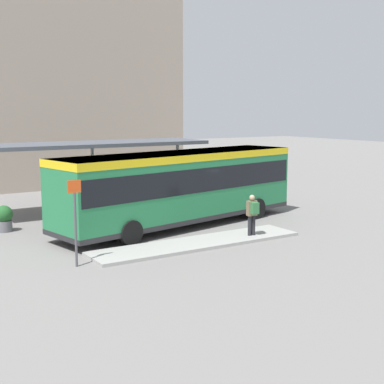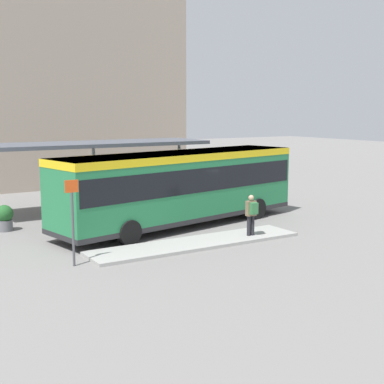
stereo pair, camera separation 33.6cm
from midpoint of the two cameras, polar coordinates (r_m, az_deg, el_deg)
The scene contains 10 objects.
ground_plane at distance 23.29m, azimuth -0.81°, elevation -3.61°, with size 120.00×120.00×0.00m, color slate.
curb_island at distance 20.03m, azimuth 0.98°, elevation -5.48°, with size 8.42×1.80×0.12m.
city_bus at distance 22.97m, azimuth -0.81°, elevation 0.95°, with size 11.98×4.81×3.20m.
pedestrian_waiting at distance 20.91m, azimuth 6.82°, elevation -2.19°, with size 0.40×0.42×1.60m.
bicycle_yellow at distance 30.49m, azimuth 9.15°, elevation -0.13°, with size 0.48×1.58×0.68m.
bicycle_green at distance 31.04m, azimuth 8.44°, elevation 0.01°, with size 0.48×1.52×0.66m.
station_shelter at distance 26.93m, azimuth -10.13°, elevation 4.94°, with size 11.55×3.46×3.41m.
potted_planter_near_shelter at distance 23.45m, azimuth -18.99°, elevation -2.59°, with size 0.73×0.73×1.10m.
potted_planter_far_side at distance 24.55m, azimuth -6.68°, elevation -1.46°, with size 0.85×0.85×1.27m.
platform_sign at distance 17.39m, azimuth -12.07°, elevation -2.79°, with size 0.44×0.08×2.80m.
Camera 2 is at (-11.43, -19.68, 4.96)m, focal length 50.00 mm.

